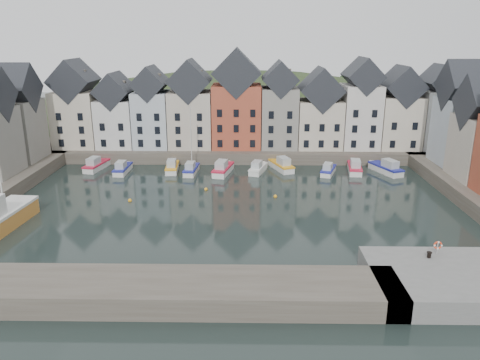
{
  "coord_description": "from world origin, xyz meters",
  "views": [
    {
      "loc": [
        2.04,
        -56.93,
        21.75
      ],
      "look_at": [
        1.03,
        6.0,
        2.22
      ],
      "focal_mm": 35.0,
      "sensor_mm": 36.0,
      "label": 1
    }
  ],
  "objects_px": {
    "mooring_bollard": "(429,255)",
    "life_ring_post": "(438,245)",
    "boat_a": "(96,165)",
    "boat_d": "(191,169)"
  },
  "relations": [
    {
      "from": "boat_a",
      "to": "life_ring_post",
      "type": "bearing_deg",
      "value": -29.53
    },
    {
      "from": "boat_a",
      "to": "boat_d",
      "type": "relative_size",
      "value": 0.6
    },
    {
      "from": "boat_d",
      "to": "life_ring_post",
      "type": "xyz_separation_m",
      "value": [
        27.17,
        -33.28,
        2.13
      ]
    },
    {
      "from": "boat_a",
      "to": "boat_d",
      "type": "bearing_deg",
      "value": 2.31
    },
    {
      "from": "mooring_bollard",
      "to": "life_ring_post",
      "type": "relative_size",
      "value": 0.43
    },
    {
      "from": "mooring_bollard",
      "to": "life_ring_post",
      "type": "distance_m",
      "value": 1.41
    },
    {
      "from": "boat_d",
      "to": "life_ring_post",
      "type": "distance_m",
      "value": 43.01
    },
    {
      "from": "mooring_bollard",
      "to": "boat_a",
      "type": "bearing_deg",
      "value": 139.6
    },
    {
      "from": "boat_a",
      "to": "mooring_bollard",
      "type": "relative_size",
      "value": 12.02
    },
    {
      "from": "mooring_bollard",
      "to": "life_ring_post",
      "type": "height_order",
      "value": "life_ring_post"
    }
  ]
}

